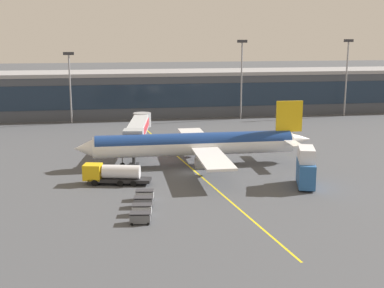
# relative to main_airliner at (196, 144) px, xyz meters

# --- Properties ---
(ground_plane) EXTENTS (700.00, 700.00, 0.00)m
(ground_plane) POSITION_rel_main_airliner_xyz_m (-1.93, -4.85, -4.04)
(ground_plane) COLOR #47494F
(apron_lead_in_line) EXTENTS (10.64, 79.37, 0.01)m
(apron_lead_in_line) POSITION_rel_main_airliner_xyz_m (-1.08, -2.85, -4.04)
(apron_lead_in_line) COLOR yellow
(apron_lead_in_line) RESTS_ON ground_plane
(terminal_building) EXTENTS (160.21, 18.28, 12.92)m
(terminal_building) POSITION_rel_main_airliner_xyz_m (15.18, 62.36, 2.44)
(terminal_building) COLOR #424751
(terminal_building) RESTS_ON ground_plane
(main_airliner) EXTENTS (43.88, 34.74, 11.63)m
(main_airliner) POSITION_rel_main_airliner_xyz_m (0.00, 0.00, 0.00)
(main_airliner) COLOR white
(main_airliner) RESTS_ON ground_plane
(jet_bridge) EXTENTS (6.89, 23.22, 6.74)m
(jet_bridge) POSITION_rel_main_airliner_xyz_m (-9.73, 12.48, 1.00)
(jet_bridge) COLOR #B2B7BC
(jet_bridge) RESTS_ON ground_plane
(fuel_tanker) EXTENTS (11.09, 4.87, 3.25)m
(fuel_tanker) POSITION_rel_main_airliner_xyz_m (-15.37, -9.69, -2.30)
(fuel_tanker) COLOR #232326
(fuel_tanker) RESTS_ON ground_plane
(catering_lift) EXTENTS (4.31, 7.23, 6.30)m
(catering_lift) POSITION_rel_main_airliner_xyz_m (14.84, -16.01, -0.98)
(catering_lift) COLOR #285B9E
(catering_lift) RESTS_ON ground_plane
(baggage_cart_0) EXTENTS (2.83, 1.93, 1.48)m
(baggage_cart_0) POSITION_rel_main_airliner_xyz_m (-12.14, -28.10, -3.26)
(baggage_cart_0) COLOR #595B60
(baggage_cart_0) RESTS_ON ground_plane
(baggage_cart_1) EXTENTS (2.83, 1.93, 1.48)m
(baggage_cart_1) POSITION_rel_main_airliner_xyz_m (-11.71, -24.93, -3.26)
(baggage_cart_1) COLOR #B2B7BC
(baggage_cart_1) RESTS_ON ground_plane
(baggage_cart_2) EXTENTS (2.83, 1.93, 1.48)m
(baggage_cart_2) POSITION_rel_main_airliner_xyz_m (-11.28, -21.76, -3.26)
(baggage_cart_2) COLOR #595B60
(baggage_cart_2) RESTS_ON ground_plane
(baggage_cart_3) EXTENTS (2.83, 1.93, 1.48)m
(baggage_cart_3) POSITION_rel_main_airliner_xyz_m (-10.85, -18.58, -3.26)
(baggage_cart_3) COLOR #B2B7BC
(baggage_cart_3) RESTS_ON ground_plane
(apron_light_mast_0) EXTENTS (2.80, 0.50, 19.03)m
(apron_light_mast_0) POSITION_rel_main_airliner_xyz_m (-25.49, 50.40, 7.36)
(apron_light_mast_0) COLOR gray
(apron_light_mast_0) RESTS_ON ground_plane
(apron_light_mast_1) EXTENTS (2.80, 0.50, 22.09)m
(apron_light_mast_1) POSITION_rel_main_airliner_xyz_m (21.63, 50.40, 8.96)
(apron_light_mast_1) COLOR gray
(apron_light_mast_1) RESTS_ON ground_plane
(apron_light_mast_2) EXTENTS (2.80, 0.50, 22.19)m
(apron_light_mast_2) POSITION_rel_main_airliner_xyz_m (53.04, 50.40, 9.02)
(apron_light_mast_2) COLOR gray
(apron_light_mast_2) RESTS_ON ground_plane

